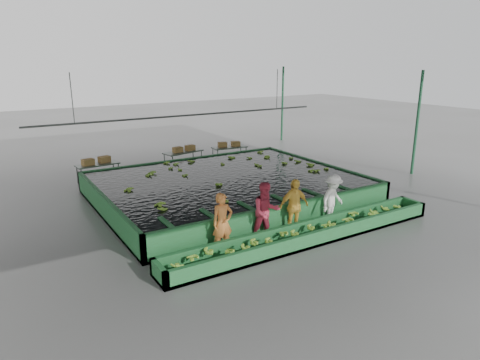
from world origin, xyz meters
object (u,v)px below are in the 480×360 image
worker_b (266,212)px  worker_d (333,199)px  box_stack_left (97,164)px  flotation_tank (227,187)px  worker_a (222,223)px  worker_c (294,206)px  box_stack_mid (184,151)px  packing_table_left (98,173)px  sorting_trough (309,234)px  packing_table_right (230,154)px  packing_table_mid (183,160)px  box_stack_right (229,147)px

worker_b → worker_d: bearing=13.3°
box_stack_left → worker_d: bearing=-59.4°
flotation_tank → worker_a: bearing=-121.5°
worker_c → box_stack_mid: worker_c is taller
packing_table_left → sorting_trough: bearing=-69.2°
packing_table_right → sorting_trough: bearing=-107.3°
worker_a → packing_table_right: (5.89, 9.69, -0.46)m
packing_table_left → box_stack_left: 0.44m
sorting_trough → worker_b: 1.52m
worker_d → packing_table_left: bearing=105.3°
worker_a → worker_b: (1.55, 0.00, 0.04)m
box_stack_left → flotation_tank: bearing=-53.0°
box_stack_left → packing_table_mid: bearing=1.7°
worker_d → packing_table_mid: 9.72m
worker_a → worker_d: (4.34, 0.00, -0.03)m
flotation_tank → sorting_trough: flotation_tank is taller
box_stack_mid → sorting_trough: bearing=-92.8°
flotation_tank → packing_table_mid: 5.35m
flotation_tank → box_stack_left: 6.53m
box_stack_left → sorting_trough: bearing=-69.2°
flotation_tank → worker_c: 4.32m
sorting_trough → worker_c: (0.01, 0.80, 0.66)m
box_stack_mid → box_stack_right: bearing=2.6°
worker_b → box_stack_mid: bearing=93.8°
worker_b → flotation_tank: bearing=89.1°
sorting_trough → packing_table_right: packing_table_right is taller
worker_b → box_stack_mid: size_ratio=1.53×
worker_c → box_stack_left: bearing=118.7°
flotation_tank → sorting_trough: bearing=-90.0°
sorting_trough → worker_a: (-2.63, 0.80, 0.65)m
packing_table_left → packing_table_mid: 4.36m
packing_table_right → flotation_tank: bearing=-121.2°
sorting_trough → box_stack_right: box_stack_right is taller
worker_c → packing_table_right: bearing=77.7°
box_stack_left → box_stack_mid: bearing=1.4°
box_stack_mid → packing_table_right: bearing=1.8°
worker_a → packing_table_left: worker_a is taller
sorting_trough → packing_table_mid: size_ratio=4.88×
packing_table_mid → worker_a: bearing=-107.8°
packing_table_right → worker_c: bearing=-108.5°
packing_table_right → box_stack_mid: 2.79m
worker_b → packing_table_left: size_ratio=0.99×
worker_c → packing_table_right: (3.25, 9.69, -0.48)m
worker_c → box_stack_mid: 9.62m
sorting_trough → box_stack_right: 11.05m
sorting_trough → box_stack_mid: bearing=87.2°
flotation_tank → sorting_trough: 5.10m
worker_d → sorting_trough: bearing=-170.2°
flotation_tank → packing_table_mid: packing_table_mid is taller
box_stack_right → box_stack_mid: bearing=-177.4°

